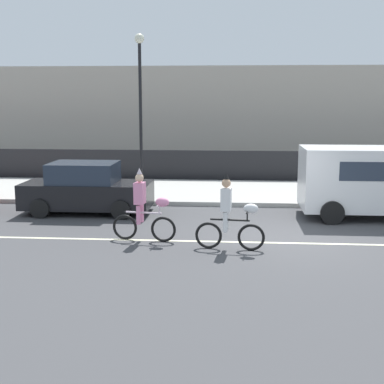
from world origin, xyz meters
name	(u,v)px	position (x,y,z in m)	size (l,w,h in m)	color
ground_plane	(287,238)	(0.00, 0.00, 0.00)	(80.00, 80.00, 0.00)	#424244
road_centre_line	(289,243)	(0.00, -0.50, 0.00)	(36.00, 0.14, 0.01)	beige
sidewalk_curb	(270,192)	(0.00, 6.50, 0.07)	(60.00, 5.00, 0.15)	#ADAAA3
fence_line	(266,167)	(0.00, 9.40, 0.70)	(40.00, 0.08, 1.40)	black
building_backdrop	(204,115)	(-3.17, 18.00, 2.64)	(28.00, 8.00, 5.29)	#B2A899
parade_cyclist_pink	(144,209)	(-3.74, -0.55, 0.84)	(1.71, 0.52, 1.92)	black
parade_cyclist_zebra	(231,216)	(-1.51, -1.20, 0.84)	(1.72, 0.50, 1.92)	black
parked_car_black	(87,189)	(-6.16, 2.71, 0.78)	(4.10, 1.92, 1.64)	black
street_lamp_post	(140,89)	(-4.97, 6.21, 3.99)	(0.36, 0.36, 5.86)	black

